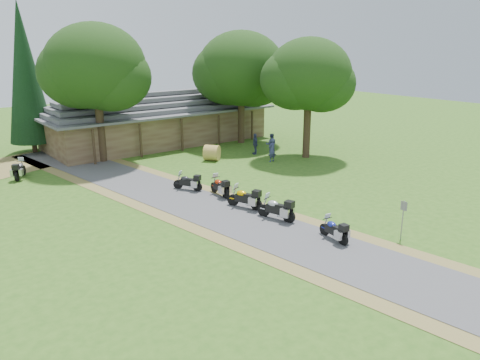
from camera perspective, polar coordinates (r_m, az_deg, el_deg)
ground at (r=23.61m, az=5.25°, el=-6.81°), size 120.00×120.00×0.00m
driveway at (r=26.16m, az=-1.55°, el=-4.36°), size 51.95×51.95×0.00m
lodge at (r=45.42m, az=-10.08°, el=7.58°), size 21.40×9.40×4.90m
motorcycle_row_a at (r=23.26m, az=11.37°, el=-5.84°), size 0.82×1.81×1.20m
motorcycle_row_b at (r=25.40m, az=4.44°, el=-3.37°), size 1.22×2.14×1.40m
motorcycle_row_c at (r=27.05m, az=0.57°, el=-2.08°), size 1.33×2.12×1.38m
motorcycle_row_d at (r=29.32m, az=-2.48°, el=-0.69°), size 0.83×1.97×1.31m
motorcycle_row_e at (r=30.53m, az=-6.41°, el=-0.15°), size 1.43×1.85×1.23m
motorcycle_carport_b at (r=36.54m, az=-25.28°, el=1.24°), size 1.55×2.06×1.37m
person_a at (r=37.68m, az=3.91°, el=3.92°), size 0.70×0.55×2.24m
person_b at (r=39.80m, az=3.83°, el=4.57°), size 0.77×0.75×2.20m
person_c at (r=40.20m, az=1.85°, el=4.65°), size 0.63×0.72×2.10m
hay_bale at (r=38.11m, az=-3.45°, el=3.33°), size 1.72×1.70×1.27m
sign_post at (r=24.06m, az=19.19°, el=-4.68°), size 0.36×0.06×1.99m
oak_lodge_left at (r=38.54m, az=-17.06°, el=10.98°), size 7.71×7.71×12.14m
oak_lodge_right at (r=44.29m, az=0.15°, el=11.71°), size 8.05×8.05×11.20m
oak_driveway at (r=38.78m, az=8.35°, el=10.74°), size 6.78×6.78×11.05m
cedar_near at (r=43.92m, az=-24.64°, el=11.20°), size 3.72×3.72×12.71m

